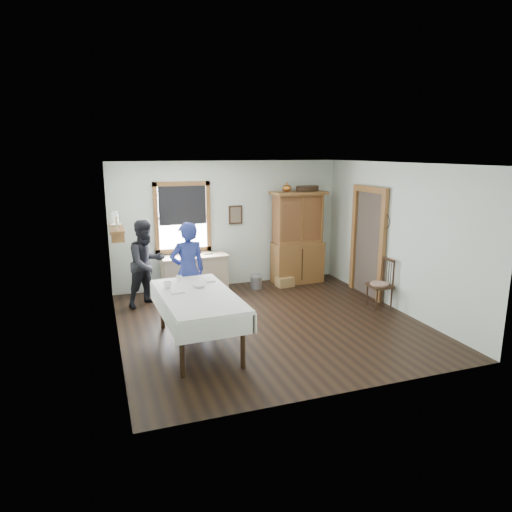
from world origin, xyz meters
The scene contains 20 objects.
room centered at (0.00, 0.00, 1.35)m, with size 5.01×5.01×2.70m.
window centered at (-1.00, 2.46, 1.63)m, with size 1.18×0.07×1.48m.
doorway centered at (2.46, 0.85, 1.16)m, with size 0.09×1.14×2.22m.
wall_shelf centered at (-2.37, 1.54, 1.57)m, with size 0.24×1.00×0.44m.
framed_picture centered at (0.15, 2.46, 1.55)m, with size 0.30×0.04×0.40m, color #322111.
rug_beater centered at (2.45, 0.30, 1.72)m, with size 0.27×0.27×0.01m, color black.
work_counter centered at (-0.84, 2.17, 0.39)m, with size 1.37×0.52×0.79m, color tan.
china_hutch centered at (1.50, 2.16, 1.02)m, with size 1.20×0.57×2.04m, color olive.
dining_table centered at (-1.36, -0.54, 0.41)m, with size 1.09×2.07×0.83m, color white.
spindle_chair centered at (2.24, 0.06, 0.47)m, with size 0.43×0.43×0.94m, color #322111.
pail centered at (0.45, 1.98, 0.13)m, with size 0.25×0.25×0.27m, color #92949A.
wicker_basket centered at (1.10, 1.92, 0.11)m, with size 0.36×0.25×0.21m, color olive.
woman_blue centered at (-1.27, 0.66, 0.80)m, with size 0.59×0.38×1.60m, color navy.
figure_dark centered at (-1.86, 1.65, 0.76)m, with size 0.74×0.58×1.53m, color black.
table_cup_a centered at (-1.73, -0.09, 0.88)m, with size 0.13×0.13×0.10m, color white.
table_cup_b centered at (-1.50, 0.22, 0.87)m, with size 0.10×0.10×0.09m, color white.
table_bowl centered at (-1.26, -0.21, 0.86)m, with size 0.23×0.23×0.06m, color white.
counter_book centered at (-0.65, 2.28, 0.80)m, with size 0.16×0.22×0.02m, color brown.
counter_bowl centered at (-0.82, 2.20, 0.82)m, with size 0.20×0.20×0.06m, color white.
shelf_bowl centered at (-2.37, 1.55, 1.60)m, with size 0.22×0.22×0.05m, color white.
Camera 1 is at (-2.69, -6.92, 2.89)m, focal length 32.00 mm.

